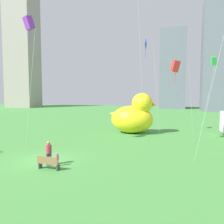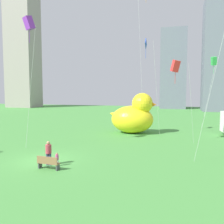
% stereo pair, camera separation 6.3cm
% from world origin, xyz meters
% --- Properties ---
extents(ground_plane, '(140.00, 140.00, 0.00)m').
position_xyz_m(ground_plane, '(0.00, 0.00, 0.00)').
color(ground_plane, '#489240').
extents(park_bench, '(1.59, 0.56, 0.90)m').
position_xyz_m(park_bench, '(1.36, -1.85, 0.47)').
color(park_bench, olive).
rests_on(park_bench, ground).
extents(person_adult, '(0.42, 0.42, 1.72)m').
position_xyz_m(person_adult, '(0.89, -0.97, 0.95)').
color(person_adult, '#38476B').
rests_on(person_adult, ground).
extents(person_child, '(0.23, 0.23, 0.94)m').
position_xyz_m(person_child, '(1.58, -1.01, 0.52)').
color(person_child, silver).
rests_on(person_child, ground).
extents(giant_inflatable_duck, '(6.09, 3.91, 5.05)m').
position_xyz_m(giant_inflatable_duck, '(4.37, 13.81, 2.15)').
color(giant_inflatable_duck, yellow).
rests_on(giant_inflatable_duck, ground).
extents(city_skyline, '(68.92, 17.96, 38.04)m').
position_xyz_m(city_skyline, '(-7.40, 56.65, 15.63)').
color(city_skyline, '#9E938C').
rests_on(city_skyline, ground).
extents(kite_green, '(1.75, 1.80, 10.01)m').
position_xyz_m(kite_green, '(14.24, 19.90, 9.32)').
color(kite_green, silver).
rests_on(kite_green, ground).
extents(kite_blue, '(1.71, 2.71, 11.44)m').
position_xyz_m(kite_blue, '(6.01, 12.81, 10.33)').
color(kite_blue, silver).
rests_on(kite_blue, ground).
extents(kite_purple, '(1.32, 1.28, 11.90)m').
position_xyz_m(kite_purple, '(-3.14, 3.13, 11.18)').
color(kite_purple, silver).
rests_on(kite_purple, ground).
extents(kite_red, '(2.48, 3.13, 8.34)m').
position_xyz_m(kite_red, '(9.38, 8.48, 7.65)').
color(kite_red, silver).
rests_on(kite_red, ground).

